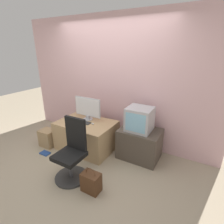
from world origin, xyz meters
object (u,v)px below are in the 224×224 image
main_monitor (88,108)px  mouse (93,124)px  keyboard (84,122)px  cardboard_box_lower (48,138)px  crt_tv (140,119)px  book (45,153)px  office_chair (72,155)px  handbag (91,182)px

main_monitor → mouse: bearing=-34.4°
keyboard → cardboard_box_lower: keyboard is taller
main_monitor → crt_tv: size_ratio=1.37×
keyboard → crt_tv: bearing=13.8°
cardboard_box_lower → book: bearing=-54.6°
mouse → crt_tv: size_ratio=0.12×
office_chair → cardboard_box_lower: bearing=157.6°
main_monitor → handbag: (0.82, -1.06, -0.66)m
crt_tv → handbag: crt_tv is taller
mouse → crt_tv: (0.86, 0.24, 0.19)m
keyboard → book: bearing=-134.9°
main_monitor → office_chair: main_monitor is taller
main_monitor → mouse: 0.36m
keyboard → handbag: bearing=-47.9°
crt_tv → keyboard: bearing=-166.2°
keyboard → handbag: keyboard is taller
main_monitor → handbag: main_monitor is taller
mouse → book: 1.12m
office_chair → cardboard_box_lower: 1.21m
crt_tv → book: bearing=-153.0°
cardboard_box_lower → mouse: bearing=18.9°
crt_tv → handbag: size_ratio=1.12×
keyboard → cardboard_box_lower: size_ratio=0.79×
keyboard → crt_tv: crt_tv is taller
office_chair → handbag: size_ratio=2.49×
crt_tv → main_monitor: bearing=-175.6°
main_monitor → cardboard_box_lower: (-0.72, -0.48, -0.64)m
main_monitor → crt_tv: 1.09m
crt_tv → cardboard_box_lower: size_ratio=1.24×
keyboard → office_chair: size_ratio=0.29×
mouse → crt_tv: 0.91m
office_chair → cardboard_box_lower: size_ratio=2.76×
office_chair → cardboard_box_lower: office_chair is taller
keyboard → office_chair: (0.35, -0.76, -0.18)m
cardboard_box_lower → handbag: handbag is taller
main_monitor → cardboard_box_lower: bearing=-146.1°
crt_tv → handbag: (-0.26, -1.14, -0.63)m
main_monitor → handbag: bearing=-52.0°
mouse → office_chair: 0.82m
main_monitor → crt_tv: bearing=4.4°
main_monitor → handbag: size_ratio=1.54×
main_monitor → cardboard_box_lower: main_monitor is taller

